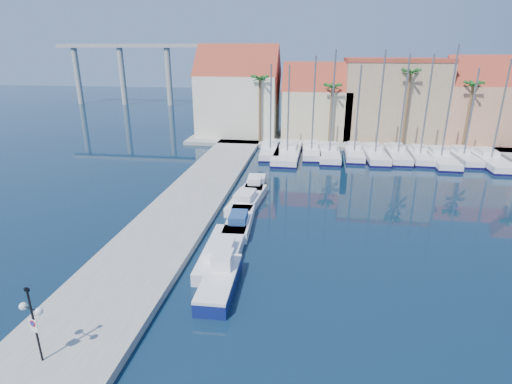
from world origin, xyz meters
The scene contains 29 objects.
ground centered at (0.00, 0.00, 0.00)m, with size 260.00×260.00×0.00m, color black.
quay_west centered at (-9.00, 13.50, 0.25)m, with size 6.00×77.00×0.50m, color gray.
shore_north centered at (10.00, 48.00, 0.25)m, with size 54.00×16.00×0.50m, color gray.
lamp_post centered at (-9.34, -2.66, 2.90)m, with size 1.21×0.55×3.65m.
fishing_boat centered at (-3.17, 4.55, 0.62)m, with size 1.91×5.40×1.88m.
motorboat_west_0 centered at (-3.85, 8.03, 0.51)m, with size 2.52×7.32×1.40m.
motorboat_west_1 centered at (-3.63, 13.04, 0.51)m, with size 2.12×5.85×1.40m.
motorboat_west_2 centered at (-3.87, 18.01, 0.51)m, with size 2.79×7.06×1.40m.
motorboat_west_3 centered at (-3.75, 22.28, 0.51)m, with size 2.06×5.53×1.40m.
sailboat_0 centered at (-3.83, 36.58, 0.58)m, with size 3.13×9.63×11.49m.
sailboat_1 centered at (-1.46, 35.56, 0.55)m, with size 3.34×11.90×11.47m.
sailboat_2 centered at (1.57, 36.83, 0.61)m, with size 2.53×8.66×12.47m.
sailboat_3 centered at (3.88, 36.13, 0.60)m, with size 2.64×9.70×13.19m.
sailboat_4 centered at (7.05, 36.84, 0.59)m, with size 2.48×8.70×11.46m.
sailboat_5 centered at (9.58, 36.42, 0.60)m, with size 2.84×9.59×13.19m.
sailboat_6 centered at (12.46, 36.76, 0.60)m, with size 2.70×9.25×12.71m.
sailboat_7 centered at (15.09, 36.49, 0.62)m, with size 2.65×8.47×12.68m.
sailboat_8 centered at (17.33, 35.70, 0.60)m, with size 2.82×10.06×13.75m.
sailboat_9 centered at (20.25, 36.68, 0.60)m, with size 2.48×8.32×11.21m.
sailboat_10 centered at (23.00, 35.60, 0.57)m, with size 2.87×10.55×12.24m.
building_0 centered at (-10.00, 47.00, 6.52)m, with size 12.30×9.00×13.50m.
building_1 centered at (2.00, 47.00, 5.30)m, with size 10.30×8.00×11.00m.
building_2 centered at (13.00, 48.00, 6.26)m, with size 14.20×10.20×11.50m.
building_3 centered at (25.00, 47.00, 5.86)m, with size 10.30×8.00×12.00m.
palm_0 centered at (-6.00, 42.00, 9.08)m, with size 2.60×2.60×10.15m.
palm_1 centered at (4.00, 42.00, 8.14)m, with size 2.60×2.60×9.15m.
palm_2 centered at (14.00, 42.00, 10.02)m, with size 2.60×2.60×11.15m.
palm_3 centered at (22.00, 42.00, 8.61)m, with size 2.60×2.60×9.65m.
viaduct centered at (-39.07, 82.00, 10.25)m, with size 48.00×2.20×14.45m.
Camera 1 is at (1.81, -14.94, 13.17)m, focal length 28.00 mm.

